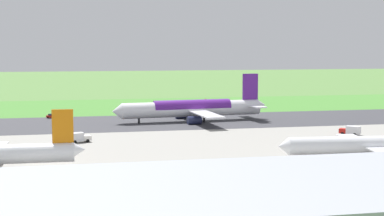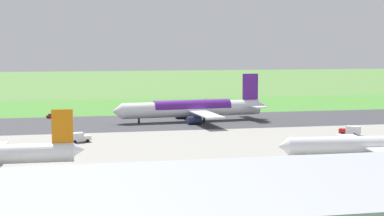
{
  "view_description": "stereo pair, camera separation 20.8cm",
  "coord_description": "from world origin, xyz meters",
  "px_view_note": "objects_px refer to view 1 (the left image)",
  "views": [
    {
      "loc": [
        48.44,
        183.3,
        25.08
      ],
      "look_at": [
        11.42,
        0.0,
        4.5
      ],
      "focal_mm": 52.23,
      "sensor_mm": 36.0,
      "label": 1
    },
    {
      "loc": [
        48.24,
        183.34,
        25.08
      ],
      "look_at": [
        11.42,
        0.0,
        4.5
      ],
      "focal_mm": 52.23,
      "sensor_mm": 36.0,
      "label": 2
    }
  ],
  "objects_px": {
    "no_stopping_sign": "(206,102)",
    "traffic_cone_orange": "(192,107)",
    "airliner_main": "(193,108)",
    "airliner_parked_mid": "(369,144)",
    "service_car_followme": "(53,116)",
    "service_truck_baggage": "(351,130)",
    "service_truck_fuel": "(79,137)"
  },
  "relations": [
    {
      "from": "no_stopping_sign",
      "to": "traffic_cone_orange",
      "type": "bearing_deg",
      "value": 39.36
    },
    {
      "from": "airliner_main",
      "to": "airliner_parked_mid",
      "type": "distance_m",
      "value": 74.97
    },
    {
      "from": "airliner_main",
      "to": "service_car_followme",
      "type": "xyz_separation_m",
      "value": [
        46.99,
        -17.12,
        -3.51
      ]
    },
    {
      "from": "service_truck_baggage",
      "to": "service_car_followme",
      "type": "relative_size",
      "value": 1.28
    },
    {
      "from": "airliner_main",
      "to": "service_car_followme",
      "type": "bearing_deg",
      "value": -20.02
    },
    {
      "from": "service_truck_baggage",
      "to": "traffic_cone_orange",
      "type": "bearing_deg",
      "value": -69.53
    },
    {
      "from": "airliner_main",
      "to": "no_stopping_sign",
      "type": "height_order",
      "value": "airliner_main"
    },
    {
      "from": "service_car_followme",
      "to": "no_stopping_sign",
      "type": "bearing_deg",
      "value": -154.09
    },
    {
      "from": "service_truck_fuel",
      "to": "no_stopping_sign",
      "type": "relative_size",
      "value": 2.1
    },
    {
      "from": "airliner_parked_mid",
      "to": "service_truck_baggage",
      "type": "xyz_separation_m",
      "value": [
        -12.06,
        -31.97,
        -1.89
      ]
    },
    {
      "from": "service_truck_fuel",
      "to": "traffic_cone_orange",
      "type": "bearing_deg",
      "value": -120.85
    },
    {
      "from": "service_car_followme",
      "to": "traffic_cone_orange",
      "type": "xyz_separation_m",
      "value": [
        -55.2,
        -24.5,
        -0.57
      ]
    },
    {
      "from": "airliner_parked_mid",
      "to": "no_stopping_sign",
      "type": "bearing_deg",
      "value": -84.72
    },
    {
      "from": "service_car_followme",
      "to": "traffic_cone_orange",
      "type": "bearing_deg",
      "value": -156.06
    },
    {
      "from": "service_car_followme",
      "to": "no_stopping_sign",
      "type": "relative_size",
      "value": 1.55
    },
    {
      "from": "service_car_followme",
      "to": "airliner_main",
      "type": "bearing_deg",
      "value": 159.98
    },
    {
      "from": "airliner_parked_mid",
      "to": "service_truck_fuel",
      "type": "bearing_deg",
      "value": -28.44
    },
    {
      "from": "service_truck_baggage",
      "to": "no_stopping_sign",
      "type": "bearing_deg",
      "value": -75.01
    },
    {
      "from": "service_car_followme",
      "to": "traffic_cone_orange",
      "type": "relative_size",
      "value": 8.31
    },
    {
      "from": "no_stopping_sign",
      "to": "traffic_cone_orange",
      "type": "distance_m",
      "value": 9.07
    },
    {
      "from": "airliner_parked_mid",
      "to": "traffic_cone_orange",
      "type": "xyz_separation_m",
      "value": [
        17.78,
        -111.93,
        -3.01
      ]
    },
    {
      "from": "service_truck_baggage",
      "to": "service_truck_fuel",
      "type": "xyz_separation_m",
      "value": [
        76.01,
        -2.67,
        0.0
      ]
    },
    {
      "from": "traffic_cone_orange",
      "to": "service_car_followme",
      "type": "bearing_deg",
      "value": 23.94
    },
    {
      "from": "service_truck_baggage",
      "to": "no_stopping_sign",
      "type": "relative_size",
      "value": 1.98
    },
    {
      "from": "airliner_main",
      "to": "service_car_followme",
      "type": "relative_size",
      "value": 11.85
    },
    {
      "from": "airliner_main",
      "to": "service_truck_baggage",
      "type": "distance_m",
      "value": 54.1
    },
    {
      "from": "airliner_parked_mid",
      "to": "no_stopping_sign",
      "type": "xyz_separation_m",
      "value": [
        10.86,
        -117.6,
        -1.55
      ]
    },
    {
      "from": "airliner_parked_mid",
      "to": "service_car_followme",
      "type": "distance_m",
      "value": 113.91
    },
    {
      "from": "airliner_main",
      "to": "no_stopping_sign",
      "type": "distance_m",
      "value": 49.72
    },
    {
      "from": "airliner_parked_mid",
      "to": "traffic_cone_orange",
      "type": "distance_m",
      "value": 113.37
    },
    {
      "from": "airliner_main",
      "to": "service_truck_fuel",
      "type": "height_order",
      "value": "airliner_main"
    },
    {
      "from": "no_stopping_sign",
      "to": "airliner_main",
      "type": "bearing_deg",
      "value": 72.26
    }
  ]
}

